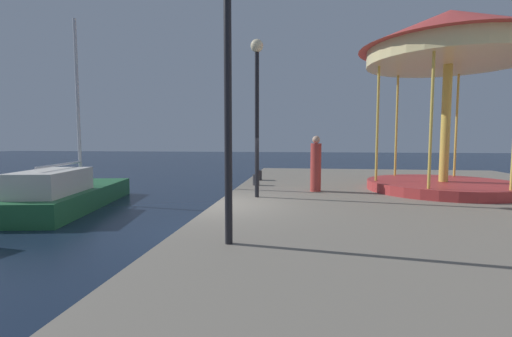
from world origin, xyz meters
TOP-DOWN VIEW (x-y plane):
  - ground_plane at (0.00, 0.00)m, footprint 120.00×120.00m
  - quay_dock at (6.14, 0.00)m, footprint 12.28×22.93m
  - sailboat_green at (-5.96, 2.44)m, footprint 3.26×6.82m
  - carousel at (6.78, 3.21)m, footprint 5.51×5.51m
  - lamp_post_mid_promenade at (1.11, -3.44)m, footprint 0.36×0.36m
  - lamp_post_far_end at (0.96, 1.15)m, footprint 0.36×0.36m
  - bollard_south at (0.45, 5.46)m, footprint 0.24×0.24m
  - bollard_north at (0.58, 3.76)m, footprint 0.24×0.24m
  - bollard_center at (0.49, 5.34)m, footprint 0.24×0.24m
  - person_by_the_water at (2.67, 2.55)m, footprint 0.34×0.34m

SIDE VIEW (x-z plane):
  - ground_plane at x=0.00m, z-range 0.00..0.00m
  - quay_dock at x=6.14m, z-range 0.00..0.80m
  - sailboat_green at x=-5.96m, z-range -2.90..4.02m
  - bollard_south at x=0.45m, z-range 0.80..1.20m
  - bollard_north at x=0.58m, z-range 0.80..1.20m
  - bollard_center at x=0.49m, z-range 0.80..1.20m
  - person_by_the_water at x=2.67m, z-range 0.74..2.52m
  - lamp_post_mid_promenade at x=1.11m, z-range 1.60..6.03m
  - lamp_post_far_end at x=0.96m, z-range 1.60..6.05m
  - carousel at x=6.78m, z-range 2.25..7.94m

